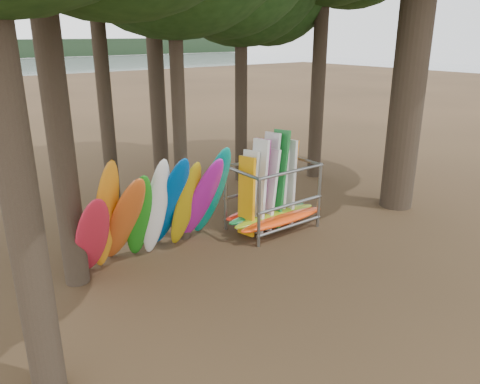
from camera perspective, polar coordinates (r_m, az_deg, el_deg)
ground at (r=12.52m, az=7.01°, el=-7.16°), size 120.00×120.00×0.00m
kayak_row at (r=11.70m, az=-9.99°, el=-2.21°), size 4.25×2.11×3.06m
storage_rack at (r=13.56m, az=3.93°, el=-0.72°), size 3.04×1.50×2.87m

